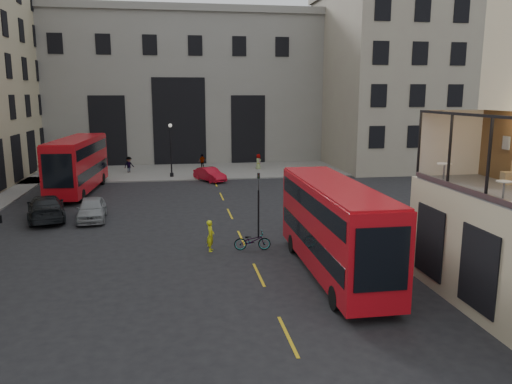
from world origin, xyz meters
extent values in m
plane|color=black|center=(0.00, 0.00, 0.00)|extent=(140.00, 140.00, 0.00)
cube|color=black|center=(4.98, 0.00, 2.00)|extent=(0.08, 9.20, 3.00)
cube|color=beige|center=(6.50, 5.00, 6.05)|extent=(3.00, 0.04, 2.90)
cube|color=slate|center=(5.00, 0.00, 4.70)|extent=(0.12, 10.00, 0.18)
cube|color=black|center=(5.00, 0.00, 7.45)|extent=(0.12, 10.00, 0.10)
cube|color=beige|center=(7.92, 3.20, 6.20)|extent=(0.04, 0.45, 0.55)
cube|color=gray|center=(-5.00, 48.00, 9.00)|extent=(34.00, 10.00, 18.00)
cube|color=gray|center=(-5.00, 48.00, 17.60)|extent=(35.00, 10.60, 0.80)
cube|color=black|center=(-5.00, 42.96, 5.00)|extent=(6.00, 0.12, 10.00)
cube|color=black|center=(-13.00, 42.96, 4.00)|extent=(4.00, 0.12, 8.00)
cube|color=black|center=(3.00, 42.96, 4.00)|extent=(4.00, 0.12, 8.00)
cube|color=gray|center=(20.00, 40.00, 10.00)|extent=(16.00, 18.00, 20.00)
cube|color=slate|center=(-6.00, 38.00, 0.06)|extent=(40.00, 12.00, 0.12)
cylinder|color=black|center=(-1.00, 12.00, 1.40)|extent=(0.10, 0.10, 2.80)
imported|color=black|center=(-1.00, 12.00, 3.30)|extent=(0.16, 0.20, 1.00)
cylinder|color=black|center=(-15.00, 28.00, 1.40)|extent=(0.10, 0.10, 2.80)
imported|color=black|center=(-15.00, 28.00, 3.30)|extent=(0.16, 0.20, 1.00)
cylinder|color=black|center=(-6.00, 34.00, 2.50)|extent=(0.14, 0.14, 5.00)
cylinder|color=black|center=(-6.00, 34.00, 0.25)|extent=(0.36, 0.36, 0.50)
sphere|color=silver|center=(-6.00, 34.00, 5.15)|extent=(0.36, 0.36, 0.36)
cube|color=#B10C15|center=(1.39, 5.52, 2.28)|extent=(2.49, 10.71, 3.79)
cube|color=black|center=(1.39, 5.52, 1.75)|extent=(2.52, 10.12, 0.78)
cube|color=black|center=(1.39, 5.52, 3.45)|extent=(2.52, 10.12, 0.78)
cube|color=#B10C15|center=(1.39, 5.52, 4.21)|extent=(2.39, 10.49, 0.12)
cylinder|color=black|center=(0.31, 8.95, 0.49)|extent=(0.28, 0.97, 0.97)
cylinder|color=black|center=(2.50, 8.94, 0.49)|extent=(0.28, 0.97, 0.97)
cylinder|color=black|center=(0.27, 1.78, 0.49)|extent=(0.28, 0.97, 0.97)
cylinder|color=black|center=(2.47, 1.77, 0.49)|extent=(0.28, 0.97, 0.97)
cube|color=#AF0C13|center=(-13.67, 27.64, 2.45)|extent=(3.33, 11.61, 4.07)
cube|color=black|center=(-13.67, 27.64, 1.88)|extent=(3.33, 10.99, 0.83)
cube|color=black|center=(-13.67, 27.64, 3.70)|extent=(3.33, 10.99, 0.83)
cube|color=#AF0C13|center=(-13.67, 27.64, 4.52)|extent=(3.22, 11.38, 0.13)
cylinder|color=black|center=(-14.62, 31.38, 0.52)|extent=(0.36, 1.06, 1.04)
cylinder|color=black|center=(-12.26, 31.23, 0.52)|extent=(0.36, 1.06, 1.04)
cylinder|color=black|center=(-15.11, 23.71, 0.52)|extent=(0.36, 1.06, 1.04)
cylinder|color=black|center=(-12.75, 23.56, 0.52)|extent=(0.36, 1.06, 1.04)
imported|color=gray|center=(-11.16, 17.81, 0.75)|extent=(2.12, 4.53, 1.50)
imported|color=#AB0A1C|center=(-2.42, 31.39, 0.65)|extent=(3.08, 4.14, 1.30)
imported|color=black|center=(-14.15, 18.39, 0.81)|extent=(3.57, 5.98, 1.62)
imported|color=gray|center=(-1.71, 9.74, 0.51)|extent=(1.99, 0.85, 1.02)
imported|color=yellow|center=(-3.92, 9.93, 0.84)|extent=(0.50, 0.67, 1.67)
imported|color=gray|center=(-18.45, 34.85, 0.94)|extent=(1.06, 0.92, 1.88)
imported|color=gray|center=(-10.38, 37.36, 0.89)|extent=(1.31, 1.22, 1.77)
imported|color=gray|center=(-2.64, 40.00, 0.78)|extent=(0.98, 0.79, 1.56)
imported|color=gray|center=(3.34, 37.77, 0.87)|extent=(0.78, 0.97, 1.74)
imported|color=gray|center=(-14.82, 24.87, 0.88)|extent=(0.46, 0.67, 1.76)
cylinder|color=beige|center=(5.47, -0.28, 5.25)|extent=(0.54, 0.54, 0.04)
cylinder|color=slate|center=(5.47, -0.28, 4.93)|extent=(0.07, 0.07, 0.63)
cylinder|color=slate|center=(5.47, -0.28, 4.61)|extent=(0.39, 0.39, 0.03)
cylinder|color=white|center=(5.49, 3.64, 5.33)|extent=(0.60, 0.60, 0.04)
cylinder|color=slate|center=(5.49, 3.64, 4.97)|extent=(0.08, 0.08, 0.70)
cylinder|color=slate|center=(5.49, 3.64, 4.61)|extent=(0.44, 0.44, 0.03)
cube|color=tan|center=(7.65, 2.51, 4.85)|extent=(0.54, 0.54, 0.49)
camera|label=1|loc=(-5.65, -15.48, 8.21)|focal=35.00mm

